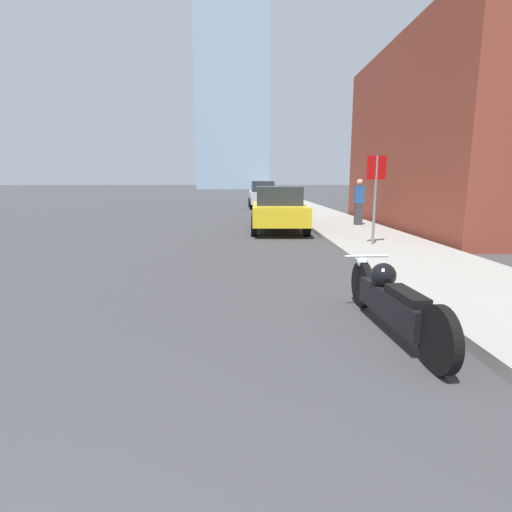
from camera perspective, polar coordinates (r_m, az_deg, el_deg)
sidewalk at (r=40.20m, az=4.03°, el=8.15°), size 2.81×240.00×0.15m
distant_tower at (r=102.84m, az=-3.34°, el=26.03°), size 16.38×16.38×58.23m
motorcycle at (r=5.09m, az=18.77°, el=-5.97°), size 0.62×2.72×0.79m
parked_car_yellow at (r=14.60m, az=3.22°, el=6.79°), size 2.04×4.45×1.62m
parked_car_silver at (r=27.27m, az=0.91°, el=8.73°), size 1.89×4.28×1.80m
parked_car_white at (r=37.71m, az=0.68°, el=9.26°), size 2.14×4.13×1.81m
stop_sign at (r=10.94m, az=16.72°, el=9.73°), size 0.57×0.26×2.30m
pedestrian at (r=15.85m, az=14.50°, el=7.56°), size 0.36×0.24×1.73m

